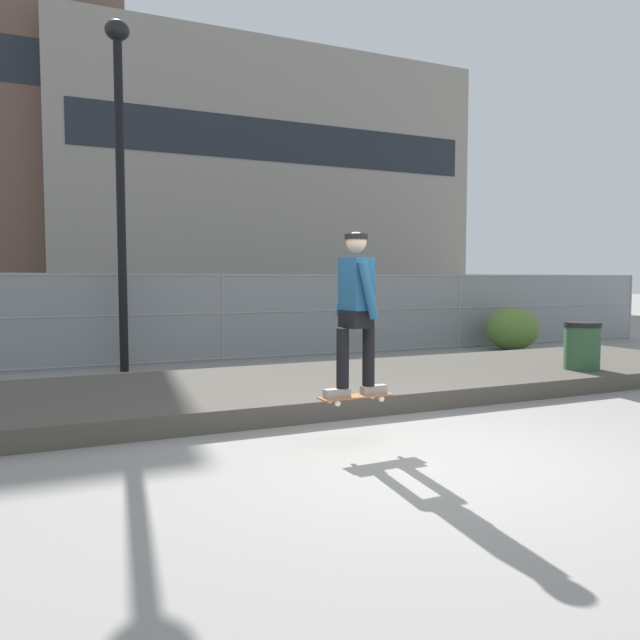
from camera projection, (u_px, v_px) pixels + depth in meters
The scene contains 12 objects.
ground_plane at pixel (429, 458), 5.86m from camera, with size 120.00×120.00×0.00m, color gray.
gravel_berm at pixel (298, 388), 8.95m from camera, with size 15.88×3.31×0.25m, color #4C473F.
skateboard at pixel (356, 397), 6.30m from camera, with size 0.81×0.24×0.07m.
skater at pixel (356, 304), 6.23m from camera, with size 0.72×0.59×1.69m.
chain_fence at pixel (223, 317), 12.72m from camera, with size 24.29×0.06×1.85m.
street_lamp at pixel (120, 154), 11.13m from camera, with size 0.44×0.44×6.41m.
parked_car_near at pixel (1, 318), 13.97m from camera, with size 4.55×2.25×1.66m.
parked_car_mid at pixel (281, 312), 16.65m from camera, with size 4.51×2.18×1.66m.
parked_car_far at pixel (469, 307), 19.29m from camera, with size 4.47×2.08×1.66m.
office_block at pixel (249, 191), 44.22m from camera, with size 27.23×15.35×16.35m.
shrub_left at pixel (512, 329), 14.78m from camera, with size 1.34×1.10×1.04m.
trash_bin at pixel (582, 353), 9.92m from camera, with size 0.59×0.59×1.03m.
Camera 1 is at (-3.30, -4.83, 1.72)m, focal length 34.08 mm.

